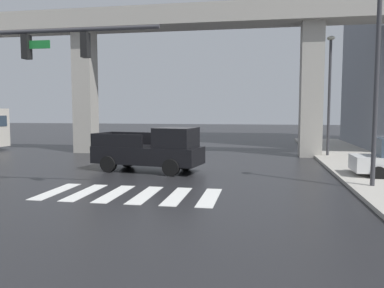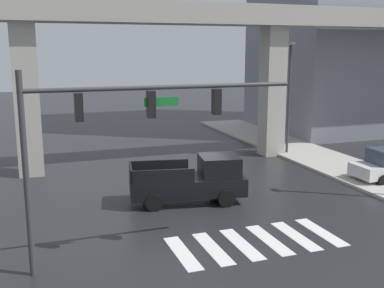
# 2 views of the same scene
# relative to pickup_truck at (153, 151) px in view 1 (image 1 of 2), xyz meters

# --- Properties ---
(ground_plane) EXTENTS (120.00, 120.00, 0.00)m
(ground_plane) POSITION_rel_pickup_truck_xyz_m (0.56, 0.98, -0.99)
(ground_plane) COLOR #232326
(crosswalk_stripes) EXTENTS (6.05, 2.80, 0.01)m
(crosswalk_stripes) POSITION_rel_pickup_truck_xyz_m (0.56, -4.96, -0.98)
(crosswalk_stripes) COLOR silver
(crosswalk_stripes) RESTS_ON ground
(elevated_overpass) EXTENTS (59.97, 2.35, 9.35)m
(elevated_overpass) POSITION_rel_pickup_truck_xyz_m (0.56, 7.33, 7.11)
(elevated_overpass) COLOR #ADA89E
(elevated_overpass) RESTS_ON ground
(sidewalk_east) EXTENTS (4.00, 36.00, 0.15)m
(sidewalk_east) POSITION_rel_pickup_truck_xyz_m (10.15, 2.98, -0.91)
(sidewalk_east) COLOR #ADA89E
(sidewalk_east) RESTS_ON ground
(pickup_truck) EXTENTS (5.35, 2.75, 2.08)m
(pickup_truck) POSITION_rel_pickup_truck_xyz_m (0.00, 0.00, 0.00)
(pickup_truck) COLOR black
(pickup_truck) RESTS_ON ground
(street_lamp_near_corner) EXTENTS (0.44, 0.70, 7.24)m
(street_lamp_near_corner) POSITION_rel_pickup_truck_xyz_m (8.95, -2.66, 3.57)
(street_lamp_near_corner) COLOR #38383D
(street_lamp_near_corner) RESTS_ON ground
(street_lamp_mid_block) EXTENTS (0.44, 0.70, 7.24)m
(street_lamp_mid_block) POSITION_rel_pickup_truck_xyz_m (8.95, 6.98, 3.57)
(street_lamp_mid_block) COLOR #38383D
(street_lamp_mid_block) RESTS_ON ground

